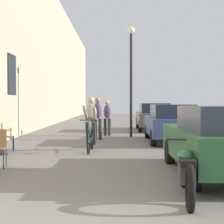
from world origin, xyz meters
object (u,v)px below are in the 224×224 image
at_px(pedestrian_near, 98,116).
at_px(parked_motorcycle, 186,171).
at_px(street_lamp, 131,67).
at_px(parked_car_third, 153,116).
at_px(cafe_chair_far_toward_wall, 5,135).
at_px(parked_car_second, 170,123).
at_px(cyclist_on_bicycle, 91,125).
at_px(pedestrian_mid, 107,116).
at_px(parked_car_nearest, 218,140).
at_px(cafe_table_far, 1,137).

distance_m(pedestrian_near, parked_motorcycle, 8.92).
bearing_deg(street_lamp, parked_car_third, 68.66).
bearing_deg(cafe_chair_far_toward_wall, parked_motorcycle, -48.33).
relative_size(parked_car_second, parked_car_third, 0.97).
bearing_deg(parked_car_third, cyclist_on_bicycle, -109.57).
relative_size(street_lamp, parked_motorcycle, 2.29).
relative_size(pedestrian_mid, parked_car_nearest, 0.40).
relative_size(pedestrian_mid, parked_car_third, 0.39).
height_order(cafe_table_far, parked_motorcycle, parked_motorcycle).
distance_m(cafe_chair_far_toward_wall, pedestrian_near, 4.50).
xyz_separation_m(parked_car_second, parked_car_third, (-0.01, 5.70, 0.02)).
distance_m(street_lamp, parked_car_nearest, 8.71).
relative_size(cafe_table_far, parked_car_second, 0.17).
height_order(pedestrian_near, parked_car_second, pedestrian_near).
bearing_deg(cyclist_on_bicycle, pedestrian_mid, 85.46).
height_order(pedestrian_near, parked_car_nearest, pedestrian_near).
bearing_deg(pedestrian_mid, street_lamp, -27.87).
relative_size(pedestrian_near, pedestrian_mid, 1.07).
bearing_deg(street_lamp, cafe_table_far, -127.11).
distance_m(pedestrian_near, parked_car_second, 3.02).
relative_size(cafe_chair_far_toward_wall, parked_car_nearest, 0.22).
height_order(cafe_table_far, pedestrian_near, pedestrian_near).
xyz_separation_m(cafe_chair_far_toward_wall, pedestrian_near, (2.70, 3.57, 0.47)).
height_order(cafe_chair_far_toward_wall, parked_motorcycle, cafe_chair_far_toward_wall).
xyz_separation_m(cafe_table_far, cafe_chair_far_toward_wall, (-0.07, 0.64, -0.00)).
relative_size(pedestrian_near, parked_car_third, 0.41).
relative_size(cafe_chair_far_toward_wall, pedestrian_mid, 0.54).
xyz_separation_m(cafe_table_far, parked_car_nearest, (5.46, -2.90, 0.23)).
distance_m(cafe_chair_far_toward_wall, parked_car_second, 6.14).
xyz_separation_m(cafe_table_far, pedestrian_mid, (2.98, 5.93, 0.41)).
height_order(parked_car_nearest, parked_car_second, parked_car_second).
bearing_deg(parked_car_nearest, cyclist_on_bicycle, 127.71).
height_order(cafe_chair_far_toward_wall, parked_car_nearest, parked_car_nearest).
height_order(pedestrian_near, pedestrian_mid, pedestrian_near).
bearing_deg(parked_motorcycle, cafe_chair_far_toward_wall, 131.67).
relative_size(parked_car_nearest, parked_motorcycle, 1.91).
xyz_separation_m(cafe_table_far, parked_car_second, (5.48, 3.26, 0.23)).
bearing_deg(pedestrian_mid, parked_car_third, 50.61).
height_order(cafe_table_far, parked_car_nearest, parked_car_nearest).
bearing_deg(street_lamp, parked_motorcycle, -87.50).
bearing_deg(parked_motorcycle, parked_car_second, 82.73).
xyz_separation_m(cafe_table_far, street_lamp, (4.06, 5.36, 2.59)).
distance_m(cafe_chair_far_toward_wall, cyclist_on_bicycle, 2.67).
bearing_deg(cyclist_on_bicycle, parked_car_third, 70.43).
distance_m(cafe_table_far, parked_car_second, 6.38).
distance_m(parked_car_nearest, parked_motorcycle, 1.89).
xyz_separation_m(street_lamp, parked_car_second, (1.42, -2.11, -2.35)).
height_order(pedestrian_mid, parked_car_second, pedestrian_mid).
distance_m(cafe_table_far, cyclist_on_bicycle, 2.72).
relative_size(parked_car_second, parked_motorcycle, 1.93).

